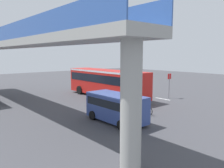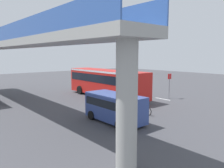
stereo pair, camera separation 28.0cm
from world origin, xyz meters
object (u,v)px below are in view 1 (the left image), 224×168
Objects in this scene: bicycle_red at (128,105)px; bicycle_orange at (134,111)px; bicycle_black at (144,110)px; traffic_sign at (169,82)px; parked_van at (116,106)px; city_bus at (106,81)px.

bicycle_red is 1.00× the size of bicycle_orange.
traffic_sign is (2.61, -7.25, 1.52)m from bicycle_black.
traffic_sign reaches higher than parked_van.
traffic_sign is at bearing -75.49° from parked_van.
bicycle_orange is at bearing 156.46° from city_bus.
parked_van is at bearing 144.85° from city_bus.
bicycle_black is at bearing -104.95° from bicycle_orange.
city_bus is 6.52× the size of bicycle_black.
city_bus is at bearing -35.15° from parked_van.
bicycle_red is at bearing 159.01° from city_bus.
bicycle_black and bicycle_red have the same top height.
bicycle_black is at bearing 174.89° from bicycle_red.
bicycle_red and bicycle_orange have the same top height.
bicycle_black and bicycle_orange have the same top height.
bicycle_red is 0.63× the size of traffic_sign.
bicycle_orange is (0.24, 0.92, 0.00)m from bicycle_black.
bicycle_red is (-5.73, 2.20, -1.51)m from city_bus.
bicycle_black is at bearing 163.05° from city_bus.
bicycle_red is at bearing 94.12° from traffic_sign.
city_bus is at bearing -23.54° from bicycle_orange.
city_bus reaches higher than bicycle_orange.
city_bus is 4.12× the size of traffic_sign.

